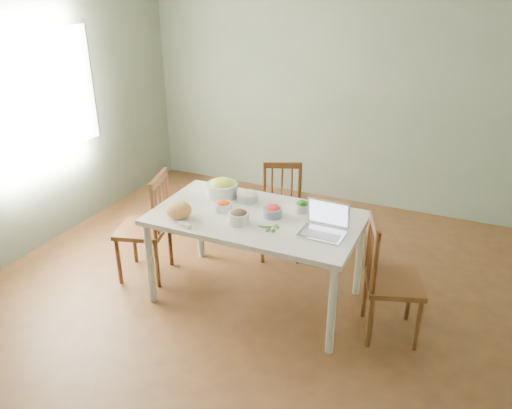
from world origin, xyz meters
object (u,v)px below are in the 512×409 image
at_px(bowl_squash, 222,188).
at_px(laptop, 323,221).
at_px(chair_far, 281,213).
at_px(bread_boule, 179,210).
at_px(chair_right, 394,280).
at_px(dining_table, 256,258).
at_px(chair_left, 142,226).

bearing_deg(bowl_squash, laptop, -18.28).
bearing_deg(chair_far, bowl_squash, -144.32).
height_order(chair_far, bread_boule, bread_boule).
xyz_separation_m(chair_far, bowl_squash, (-0.35, -0.53, 0.41)).
relative_size(chair_far, chair_right, 0.94).
bearing_deg(dining_table, chair_right, -0.38).
relative_size(dining_table, bread_boule, 8.28).
distance_m(chair_far, bread_boule, 1.22).
distance_m(chair_far, chair_right, 1.44).
distance_m(bread_boule, bowl_squash, 0.53).
bearing_deg(chair_right, dining_table, 71.43).
xyz_separation_m(dining_table, bowl_squash, (-0.43, 0.24, 0.47)).
height_order(bread_boule, laptop, laptop).
bearing_deg(bowl_squash, bread_boule, -102.46).
height_order(chair_far, chair_left, chair_left).
relative_size(chair_left, chair_right, 1.03).
bearing_deg(chair_left, chair_right, 76.33).
xyz_separation_m(chair_far, laptop, (0.66, -0.86, 0.45)).
bearing_deg(bowl_squash, chair_right, -8.97).
height_order(dining_table, chair_right, chair_right).
relative_size(chair_right, bowl_squash, 3.53).
bearing_deg(chair_left, bread_boule, 53.86).
distance_m(chair_left, chair_right, 2.22).
distance_m(bread_boule, laptop, 1.15).
bearing_deg(chair_far, bread_boule, -134.60).
xyz_separation_m(dining_table, chair_far, (-0.08, 0.77, 0.06)).
bearing_deg(chair_far, chair_left, -160.47).
bearing_deg(chair_far, chair_right, -53.12).
height_order(chair_right, bread_boule, chair_right).
xyz_separation_m(chair_far, chair_right, (1.22, -0.78, 0.03)).
xyz_separation_m(chair_left, chair_right, (2.22, 0.07, -0.01)).
bearing_deg(bread_boule, chair_left, 159.38).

